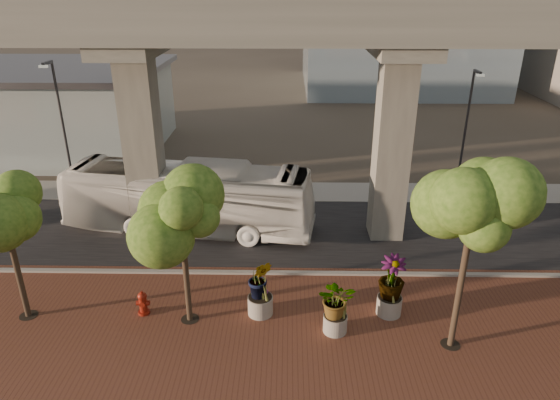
{
  "coord_description": "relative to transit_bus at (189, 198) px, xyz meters",
  "views": [
    {
      "loc": [
        1.03,
        -21.0,
        12.05
      ],
      "look_at": [
        0.65,
        0.5,
        2.55
      ],
      "focal_mm": 32.0,
      "sensor_mm": 36.0,
      "label": 1
    }
  ],
  "objects": [
    {
      "name": "ground",
      "position": [
        4.08,
        -2.35,
        -1.79
      ],
      "size": [
        160.0,
        160.0,
        0.0
      ],
      "primitive_type": "plane",
      "color": "#3C352C",
      "rests_on": "ground"
    },
    {
      "name": "fire_hydrant",
      "position": [
        -0.52,
        -7.32,
        -1.24
      ],
      "size": [
        0.51,
        0.46,
        1.01
      ],
      "color": "maroon",
      "rests_on": "ground"
    },
    {
      "name": "transit_bus",
      "position": [
        0.0,
        0.0,
        0.0
      ],
      "size": [
        13.14,
        4.76,
        3.58
      ],
      "primitive_type": "imported",
      "rotation": [
        0.0,
        0.0,
        1.43
      ],
      "color": "white",
      "rests_on": "ground"
    },
    {
      "name": "curb_strip",
      "position": [
        4.08,
        -4.35,
        -1.71
      ],
      "size": [
        70.0,
        0.25,
        0.16
      ],
      "primitive_type": "cube",
      "color": "#9A9790",
      "rests_on": "ground"
    },
    {
      "name": "streetlamp_west",
      "position": [
        -7.47,
        3.38,
        2.97
      ],
      "size": [
        0.4,
        1.18,
        8.15
      ],
      "color": "#303035",
      "rests_on": "ground"
    },
    {
      "name": "station_pavilion",
      "position": [
        -15.92,
        13.65,
        1.43
      ],
      "size": [
        23.0,
        13.0,
        6.3
      ],
      "color": "silver",
      "rests_on": "ground"
    },
    {
      "name": "asphalt_road",
      "position": [
        4.08,
        -0.35,
        -1.77
      ],
      "size": [
        90.0,
        8.0,
        0.04
      ],
      "primitive_type": "cube",
      "color": "black",
      "rests_on": "ground"
    },
    {
      "name": "street_tree_near_east",
      "position": [
        10.98,
        -8.96,
        3.51
      ],
      "size": [
        3.46,
        3.46,
        6.84
      ],
      "color": "#413225",
      "rests_on": "ground"
    },
    {
      "name": "street_tree_far_west",
      "position": [
        -5.0,
        -7.55,
        2.5
      ],
      "size": [
        3.21,
        3.21,
        5.72
      ],
      "color": "#413225",
      "rests_on": "ground"
    },
    {
      "name": "streetlamp_east",
      "position": [
        15.04,
        3.92,
        2.69
      ],
      "size": [
        0.38,
        1.11,
        7.66
      ],
      "color": "#313237",
      "rests_on": "ground"
    },
    {
      "name": "planter_right",
      "position": [
        9.08,
        -7.15,
        -0.2
      ],
      "size": [
        2.37,
        2.37,
        2.53
      ],
      "color": "#9E978F",
      "rests_on": "ground"
    },
    {
      "name": "street_tree_near_west",
      "position": [
        1.35,
        -7.66,
        2.54
      ],
      "size": [
        3.56,
        3.56,
        5.91
      ],
      "color": "#413225",
      "rests_on": "ground"
    },
    {
      "name": "transit_viaduct",
      "position": [
        4.08,
        -0.35,
        5.5
      ],
      "size": [
        72.0,
        5.6,
        12.4
      ],
      "color": "gray",
      "rests_on": "ground"
    },
    {
      "name": "far_sidewalk",
      "position": [
        4.08,
        5.15,
        -1.76
      ],
      "size": [
        90.0,
        3.0,
        0.06
      ],
      "primitive_type": "cube",
      "color": "#9A9790",
      "rests_on": "ground"
    },
    {
      "name": "planter_left",
      "position": [
        4.05,
        -7.24,
        -0.27
      ],
      "size": [
        2.19,
        2.19,
        2.41
      ],
      "color": "#B0AB9F",
      "rests_on": "ground"
    },
    {
      "name": "planter_front",
      "position": [
        6.88,
        -8.27,
        -0.41
      ],
      "size": [
        1.98,
        1.98,
        2.18
      ],
      "color": "#99958A",
      "rests_on": "ground"
    },
    {
      "name": "brick_plaza",
      "position": [
        4.08,
        -10.35,
        -1.76
      ],
      "size": [
        70.0,
        13.0,
        0.06
      ],
      "primitive_type": "cube",
      "color": "brown",
      "rests_on": "ground"
    }
  ]
}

